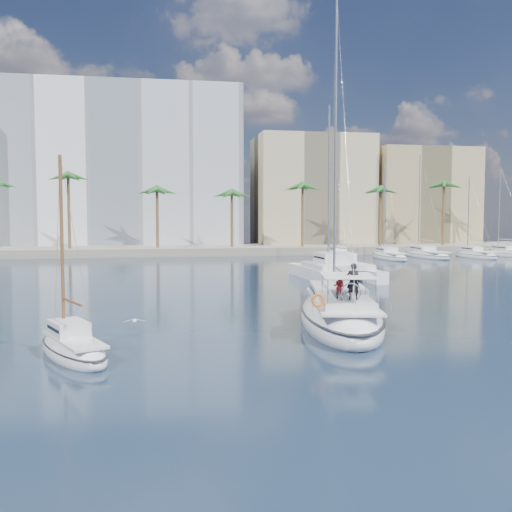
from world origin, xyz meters
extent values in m
plane|color=black|center=(0.00, 0.00, 0.00)|extent=(160.00, 160.00, 0.00)
cube|color=gray|center=(0.00, 61.00, 0.60)|extent=(120.00, 14.00, 1.20)
cube|color=white|center=(-12.00, 73.00, 14.00)|extent=(42.00, 16.00, 28.00)
cube|color=tan|center=(22.00, 70.00, 10.00)|extent=(20.00, 14.00, 20.00)
cube|color=tan|center=(42.00, 68.00, 9.00)|extent=(18.00, 12.00, 18.00)
cylinder|color=brown|center=(0.00, 57.00, 5.25)|extent=(0.44, 0.44, 10.50)
sphere|color=#215B22|center=(0.00, 57.00, 10.50)|extent=(3.60, 3.60, 3.60)
cylinder|color=brown|center=(34.00, 57.00, 5.25)|extent=(0.44, 0.44, 10.50)
sphere|color=#215B22|center=(34.00, 57.00, 10.50)|extent=(3.60, 3.60, 3.60)
ellipsoid|color=white|center=(4.64, -0.29, 0.40)|extent=(6.50, 13.60, 2.71)
ellipsoid|color=black|center=(4.64, -0.29, 0.78)|extent=(6.56, 13.73, 0.18)
cube|color=silver|center=(4.59, -0.54, 1.43)|extent=(4.72, 10.17, 0.12)
cube|color=silver|center=(4.87, 0.94, 1.79)|extent=(3.54, 4.71, 0.60)
cube|color=black|center=(4.87, 0.94, 1.81)|extent=(3.46, 4.22, 0.14)
cylinder|color=#B7BABF|center=(5.15, 2.42, 10.04)|extent=(0.15, 0.15, 17.11)
cylinder|color=#B7BABF|center=(4.66, -0.17, 2.99)|extent=(1.08, 5.20, 0.11)
cube|color=silver|center=(4.13, -3.00, 1.67)|extent=(3.04, 3.67, 0.36)
cube|color=silver|center=(4.10, -3.13, 3.04)|extent=(3.04, 3.67, 0.04)
torus|color=silver|center=(3.89, -4.24, 2.34)|extent=(0.95, 0.23, 0.96)
torus|color=#DF540B|center=(2.23, -4.43, 2.04)|extent=(0.66, 0.31, 0.64)
imported|color=black|center=(4.39, -3.11, 2.75)|extent=(0.76, 0.61, 1.80)
imported|color=red|center=(3.82, -2.63, 2.44)|extent=(0.74, 0.70, 1.20)
ellipsoid|color=white|center=(-8.62, -5.01, 0.22)|extent=(4.44, 6.51, 1.47)
ellipsoid|color=black|center=(-8.62, -5.01, 0.43)|extent=(4.48, 6.58, 0.18)
cube|color=silver|center=(-8.57, -5.11, 0.78)|extent=(3.26, 4.85, 0.12)
cube|color=silver|center=(-8.87, -4.46, 1.14)|extent=(2.07, 2.42, 0.60)
cube|color=black|center=(-8.87, -4.46, 1.16)|extent=(1.98, 2.21, 0.14)
cylinder|color=brown|center=(-9.18, -3.80, 4.71)|extent=(0.15, 0.15, 7.75)
cylinder|color=brown|center=(-8.64, -4.95, 2.34)|extent=(1.17, 2.34, 0.11)
cube|color=white|center=(9.16, 22.01, 0.55)|extent=(1.98, 11.39, 1.10)
cube|color=white|center=(13.62, 22.32, 0.55)|extent=(1.98, 11.39, 1.10)
cube|color=silver|center=(11.43, 21.60, 1.30)|extent=(5.49, 6.57, 0.50)
cube|color=silver|center=(11.39, 22.16, 2.00)|extent=(3.35, 3.61, 1.00)
cube|color=black|center=(11.39, 22.16, 2.05)|extent=(3.33, 3.16, 0.18)
cylinder|color=#B7BABF|center=(11.27, 23.86, 9.06)|extent=(0.18, 0.18, 15.12)
ellipsoid|color=silver|center=(-6.32, 0.55, 0.44)|extent=(0.23, 0.44, 0.21)
sphere|color=silver|center=(-6.32, 0.76, 0.46)|extent=(0.11, 0.11, 0.11)
cube|color=gray|center=(-6.63, 0.55, 0.47)|extent=(0.50, 0.18, 0.12)
cube|color=gray|center=(-6.01, 0.55, 0.47)|extent=(0.50, 0.18, 0.12)
camera|label=1|loc=(-4.97, -29.72, 5.94)|focal=40.00mm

